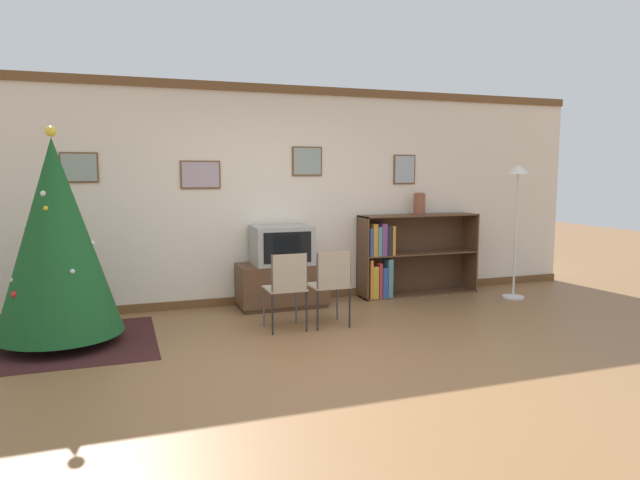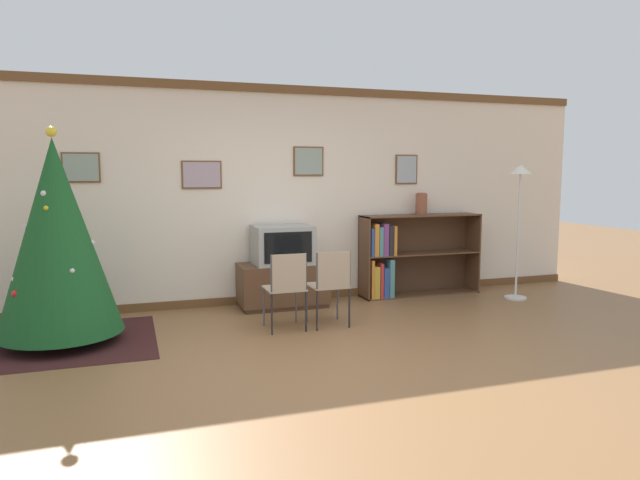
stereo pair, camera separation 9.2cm
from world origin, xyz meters
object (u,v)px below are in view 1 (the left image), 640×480
at_px(christmas_tree, 56,238).
at_px(folding_chair_right, 331,283).
at_px(tv_console, 282,285).
at_px(standing_lamp, 517,196).
at_px(television, 282,245).
at_px(vase, 419,203).
at_px(folding_chair_left, 287,286).
at_px(bookshelf, 398,257).

relative_size(christmas_tree, folding_chair_right, 2.50).
bearing_deg(tv_console, standing_lamp, -10.26).
bearing_deg(television, vase, 4.26).
xyz_separation_m(tv_console, folding_chair_right, (0.24, -1.05, 0.20)).
xyz_separation_m(folding_chair_left, bookshelf, (1.87, 1.16, 0.05)).
distance_m(bookshelf, vase, 0.78).
relative_size(christmas_tree, bookshelf, 1.25).
bearing_deg(folding_chair_left, standing_lamp, 8.99).
bearing_deg(folding_chair_right, christmas_tree, 173.96).
distance_m(tv_console, television, 0.50).
bearing_deg(vase, tv_console, -175.82).
xyz_separation_m(tv_console, folding_chair_left, (-0.24, -1.05, 0.20)).
bearing_deg(bookshelf, christmas_tree, -167.71).
xyz_separation_m(television, bookshelf, (1.63, 0.11, -0.25)).
height_order(folding_chair_left, vase, vase).
height_order(television, folding_chair_right, television).
bearing_deg(folding_chair_right, vase, 34.85).
bearing_deg(standing_lamp, vase, 146.46).
xyz_separation_m(christmas_tree, folding_chair_left, (2.16, -0.28, -0.56)).
relative_size(tv_console, folding_chair_left, 1.30).
relative_size(tv_console, bookshelf, 0.64).
bearing_deg(bookshelf, tv_console, -176.25).
bearing_deg(vase, bookshelf, -173.67).
xyz_separation_m(folding_chair_right, vase, (1.71, 1.19, 0.75)).
bearing_deg(vase, standing_lamp, -33.54).
height_order(tv_console, standing_lamp, standing_lamp).
bearing_deg(christmas_tree, bookshelf, 12.29).
height_order(television, vase, vase).
height_order(folding_chair_left, standing_lamp, standing_lamp).
relative_size(tv_console, vase, 3.68).
distance_m(television, folding_chair_right, 1.11).
bearing_deg(folding_chair_left, christmas_tree, 172.63).
bearing_deg(standing_lamp, folding_chair_right, -169.47).
distance_m(tv_console, bookshelf, 1.65).
distance_m(television, folding_chair_left, 1.11).
xyz_separation_m(christmas_tree, tv_console, (2.40, 0.77, -0.76)).
relative_size(television, folding_chair_left, 0.85).
bearing_deg(vase, christmas_tree, -168.15).
distance_m(television, standing_lamp, 3.09).
bearing_deg(standing_lamp, television, 169.78).
distance_m(christmas_tree, bookshelf, 4.16).
distance_m(tv_console, folding_chair_right, 1.10).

